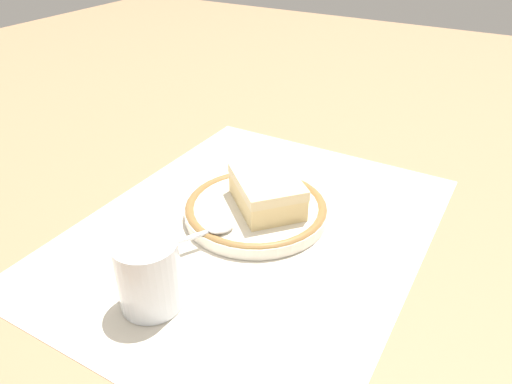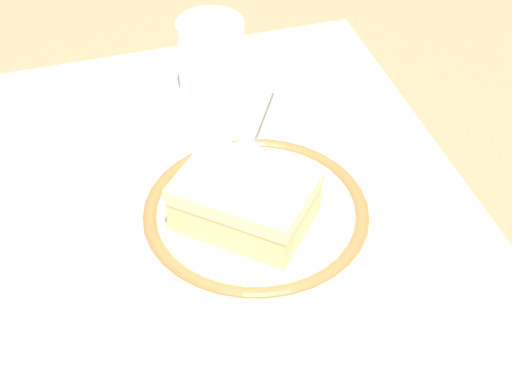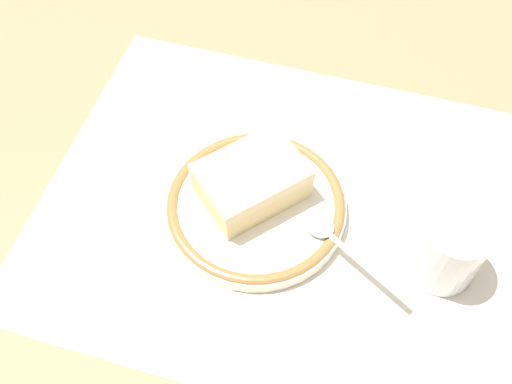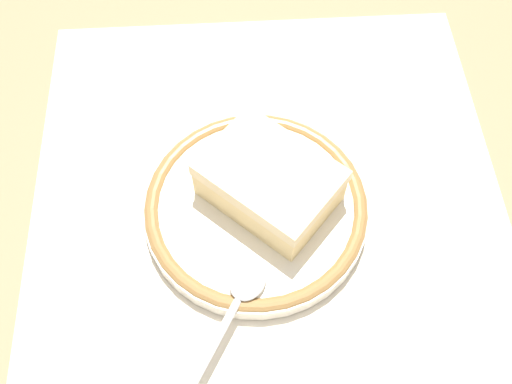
# 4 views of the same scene
# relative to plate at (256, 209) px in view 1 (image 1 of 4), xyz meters

# --- Properties ---
(ground_plane) EXTENTS (2.40, 2.40, 0.00)m
(ground_plane) POSITION_rel_plate_xyz_m (-0.03, -0.01, -0.01)
(ground_plane) COLOR #9E7551
(placemat) EXTENTS (0.49, 0.39, 0.00)m
(placemat) POSITION_rel_plate_xyz_m (-0.03, -0.01, -0.01)
(placemat) COLOR beige
(placemat) RESTS_ON ground_plane
(plate) EXTENTS (0.18, 0.18, 0.02)m
(plate) POSITION_rel_plate_xyz_m (0.00, 0.00, 0.00)
(plate) COLOR silver
(plate) RESTS_ON placemat
(cake_slice) EXTENTS (0.12, 0.12, 0.04)m
(cake_slice) POSITION_rel_plate_xyz_m (0.01, -0.01, 0.03)
(cake_slice) COLOR beige
(cake_slice) RESTS_ON plate
(spoon) EXTENTS (0.12, 0.08, 0.01)m
(spoon) POSITION_rel_plate_xyz_m (-0.08, 0.02, 0.01)
(spoon) COLOR silver
(spoon) RESTS_ON plate
(cup) EXTENTS (0.06, 0.06, 0.07)m
(cup) POSITION_rel_plate_xyz_m (-0.19, 0.01, 0.02)
(cup) COLOR silver
(cup) RESTS_ON placemat
(napkin) EXTENTS (0.13, 0.12, 0.00)m
(napkin) POSITION_rel_plate_xyz_m (0.14, -0.09, -0.01)
(napkin) COLOR white
(napkin) RESTS_ON placemat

